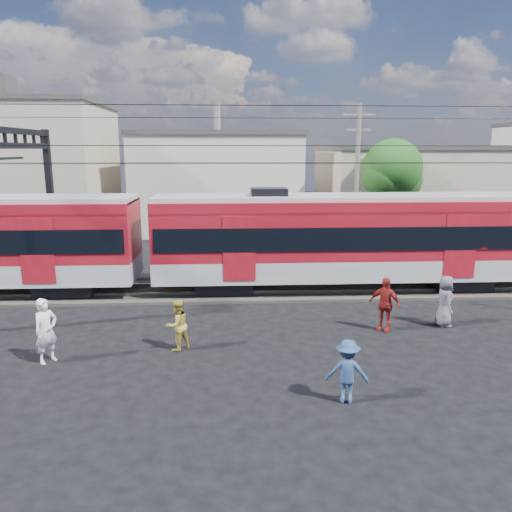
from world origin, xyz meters
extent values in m
plane|color=black|center=(0.00, 0.00, 0.00)|extent=(120.00, 120.00, 0.00)
cube|color=#2D2823|center=(0.00, 8.00, 0.06)|extent=(70.00, 3.40, 0.12)
cube|color=#59544C|center=(0.00, 7.25, 0.18)|extent=(70.00, 0.12, 0.12)
cube|color=#59544C|center=(0.00, 8.75, 0.18)|extent=(70.00, 0.12, 0.12)
cube|color=black|center=(-7.96, 8.00, 0.35)|extent=(2.40, 2.20, 0.70)
cube|color=black|center=(-1.40, 8.00, 0.35)|extent=(2.40, 2.20, 0.70)
cube|color=black|center=(8.84, 8.00, 0.35)|extent=(2.40, 2.20, 0.70)
cube|color=gray|center=(3.72, 8.00, 1.15)|extent=(16.00, 3.00, 0.90)
cube|color=maroon|center=(3.72, 8.00, 2.80)|extent=(16.00, 3.00, 2.40)
cube|color=black|center=(3.72, 8.00, 2.55)|extent=(15.68, 3.08, 0.95)
cube|color=gray|center=(3.72, 8.00, 4.05)|extent=(16.00, 2.60, 0.25)
cube|color=black|center=(-10.00, 12.50, 3.50)|extent=(0.30, 0.30, 7.00)
cube|color=black|center=(-10.00, 8.00, 6.80)|extent=(0.25, 9.30, 0.25)
cube|color=black|center=(-10.00, 8.00, 6.20)|extent=(0.25, 9.30, 0.25)
cylinder|color=black|center=(0.00, 7.30, 5.50)|extent=(70.00, 0.03, 0.03)
cylinder|color=black|center=(0.00, 8.70, 5.50)|extent=(70.00, 0.03, 0.03)
cylinder|color=black|center=(0.00, 7.30, 6.20)|extent=(70.00, 0.03, 0.03)
cylinder|color=black|center=(0.00, 8.70, 6.20)|extent=(70.00, 0.03, 0.03)
cylinder|color=black|center=(0.00, 4.50, 7.50)|extent=(70.00, 0.03, 0.03)
cylinder|color=black|center=(0.00, 11.50, 7.50)|extent=(70.00, 0.03, 0.03)
cube|color=tan|center=(-17.00, 24.00, 4.50)|extent=(14.00, 10.00, 9.00)
cube|color=beige|center=(-2.00, 27.00, 3.50)|extent=(12.00, 12.00, 7.00)
cube|color=#3F3D3A|center=(-2.00, 27.00, 7.15)|extent=(12.24, 12.24, 0.30)
cube|color=tan|center=(14.00, 24.00, 3.00)|extent=(16.00, 10.00, 6.00)
cube|color=#3F3D3A|center=(14.00, 24.00, 6.15)|extent=(16.32, 10.20, 0.30)
cylinder|color=slate|center=(6.00, 15.00, 4.25)|extent=(0.24, 0.24, 8.50)
cube|color=slate|center=(6.00, 15.00, 7.90)|extent=(1.80, 0.12, 0.12)
cube|color=slate|center=(6.00, 15.00, 7.10)|extent=(1.40, 0.12, 0.12)
cylinder|color=#382619|center=(9.00, 18.00, 1.96)|extent=(0.36, 0.36, 3.92)
sphere|color=#204714|center=(9.00, 18.00, 4.90)|extent=(3.64, 3.64, 3.64)
sphere|color=#204714|center=(9.60, 18.30, 4.20)|extent=(2.80, 2.80, 2.80)
imported|color=silver|center=(-6.44, 1.05, 0.96)|extent=(0.79, 0.83, 1.91)
imported|color=gold|center=(-2.76, 1.75, 0.80)|extent=(0.99, 0.96, 1.60)
imported|color=navy|center=(1.68, -1.74, 0.80)|extent=(1.13, 0.78, 1.60)
imported|color=maroon|center=(4.08, 3.07, 0.93)|extent=(1.13, 1.05, 1.87)
imported|color=#535258|center=(6.31, 3.41, 0.90)|extent=(0.63, 0.92, 1.80)
camera|label=1|loc=(-1.13, -12.81, 6.07)|focal=35.00mm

